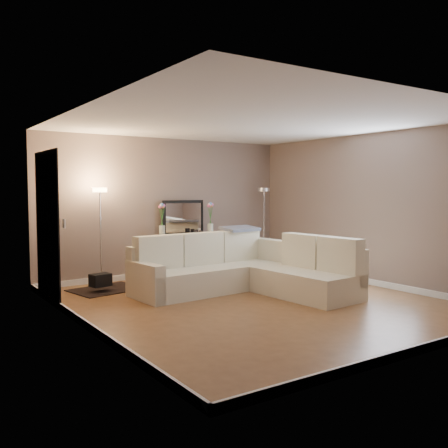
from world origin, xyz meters
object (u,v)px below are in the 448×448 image
floor_lamp_lit (100,217)px  floor_lamp_unlit (264,212)px  console_table (183,255)px  sectional_sofa (243,270)px

floor_lamp_lit → floor_lamp_unlit: size_ratio=1.00×
console_table → floor_lamp_unlit: (1.85, -0.10, 0.77)m
console_table → floor_lamp_unlit: size_ratio=0.73×
sectional_sofa → console_table: 1.76m
sectional_sofa → console_table: size_ratio=2.31×
sectional_sofa → floor_lamp_unlit: (1.72, 1.65, 0.84)m
console_table → floor_lamp_unlit: floor_lamp_unlit is taller
sectional_sofa → floor_lamp_lit: size_ratio=1.68×
floor_lamp_unlit → sectional_sofa: bearing=-136.2°
floor_lamp_lit → floor_lamp_unlit: bearing=-0.5°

